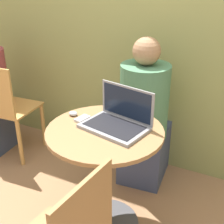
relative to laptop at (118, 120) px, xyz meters
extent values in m
plane|color=#9E704C|center=(-0.05, -0.07, -0.79)|extent=(12.00, 12.00, 0.00)
cube|color=#939956|center=(-0.05, 0.82, 0.51)|extent=(7.00, 0.05, 2.60)
cylinder|color=#4C4C51|center=(-0.05, -0.07, -0.78)|extent=(0.45, 0.45, 0.02)
cylinder|color=#4C4C51|center=(-0.05, -0.07, -0.42)|extent=(0.08, 0.08, 0.70)
cylinder|color=olive|center=(-0.05, -0.07, -0.06)|extent=(0.70, 0.70, 0.02)
cube|color=gray|center=(-0.01, -0.04, -0.04)|extent=(0.42, 0.32, 0.02)
cube|color=black|center=(-0.01, -0.04, -0.03)|extent=(0.37, 0.26, 0.00)
cube|color=gray|center=(0.02, 0.09, 0.08)|extent=(0.37, 0.09, 0.21)
cube|color=#141E33|center=(0.02, 0.08, 0.08)|extent=(0.34, 0.07, 0.19)
cube|color=silver|center=(-0.24, -0.02, -0.04)|extent=(0.07, 0.11, 0.02)
ellipsoid|color=#B2B2B7|center=(-0.32, 0.00, -0.03)|extent=(0.06, 0.05, 0.03)
cube|color=#3D4766|center=(-0.03, 0.61, -0.57)|extent=(0.39, 0.53, 0.44)
cylinder|color=#4C7F5B|center=(-0.02, 0.48, -0.08)|extent=(0.36, 0.36, 0.55)
sphere|color=#A87A56|center=(-0.02, 0.48, 0.30)|extent=(0.20, 0.20, 0.20)
cylinder|color=tan|center=(-1.07, 0.57, -0.57)|extent=(0.04, 0.04, 0.44)
cylinder|color=tan|center=(-1.43, 0.54, -0.57)|extent=(0.04, 0.04, 0.44)
cylinder|color=tan|center=(-1.04, 0.22, -0.57)|extent=(0.04, 0.04, 0.44)
cube|color=tan|center=(-1.24, 0.38, -0.34)|extent=(0.43, 0.43, 0.02)
camera|label=1|loc=(0.71, -1.49, 0.84)|focal=50.00mm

